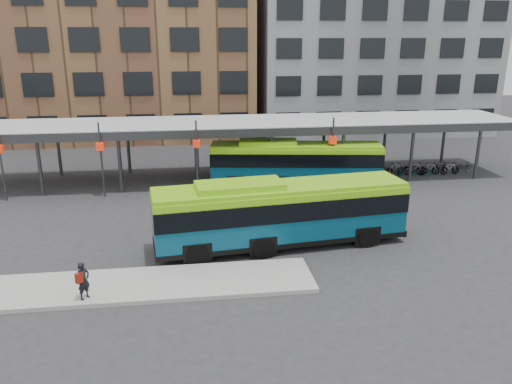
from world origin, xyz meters
The scene contains 9 objects.
ground centered at (0.00, 0.00, 0.00)m, with size 120.00×120.00×0.00m, color #28282B.
boarding_island centered at (-5.50, -3.00, 0.09)m, with size 14.00×3.00×0.18m, color gray.
canopy centered at (-0.06, 12.87, 3.91)m, with size 40.00×6.53×4.80m.
building_brick centered at (-10.00, 32.00, 11.00)m, with size 26.00×14.00×22.00m, color brown.
building_grey centered at (16.00, 32.00, 10.00)m, with size 24.00×14.00×20.00m, color slate.
bus_front centered at (0.77, 0.46, 1.76)m, with size 12.48×3.99×3.38m.
bus_rear centered at (3.67, 10.60, 1.66)m, with size 11.79×4.11×3.19m.
pedestrian centered at (-7.69, -4.01, 0.95)m, with size 0.63×0.66×1.51m.
bike_rack centered at (13.66, 12.05, 0.46)m, with size 7.60×1.53×1.01m.
Camera 1 is at (-3.43, -21.95, 9.88)m, focal length 35.00 mm.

